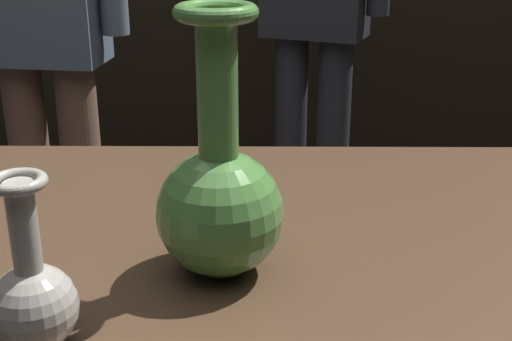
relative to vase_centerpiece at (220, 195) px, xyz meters
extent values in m
cube|color=#422D1E|center=(0.08, 0.10, -0.12)|extent=(1.20, 0.64, 0.05)
cube|color=black|center=(0.08, 2.30, -0.42)|extent=(2.60, 0.40, 0.95)
sphere|color=#477A38|center=(0.00, 0.00, -0.02)|extent=(0.14, 0.14, 0.14)
cylinder|color=#477A38|center=(0.00, 0.00, 0.12)|extent=(0.04, 0.04, 0.16)
torus|color=#477A38|center=(0.00, 0.00, 0.20)|extent=(0.09, 0.09, 0.02)
sphere|color=gray|center=(-0.16, -0.15, -0.05)|extent=(0.08, 0.08, 0.08)
cylinder|color=gray|center=(-0.16, -0.15, 0.03)|extent=(0.03, 0.03, 0.09)
torus|color=gray|center=(-0.16, -0.15, 0.07)|extent=(0.05, 0.05, 0.01)
cylinder|color=brown|center=(-0.46, 1.12, -0.50)|extent=(0.11, 0.11, 0.79)
cylinder|color=brown|center=(-0.60, 1.14, -0.50)|extent=(0.11, 0.11, 0.79)
cylinder|color=#232328|center=(0.28, 1.53, -0.50)|extent=(0.11, 0.11, 0.78)
cylinder|color=#232328|center=(0.14, 1.58, -0.50)|extent=(0.11, 0.11, 0.78)
camera|label=1|loc=(0.05, -0.69, 0.30)|focal=48.99mm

